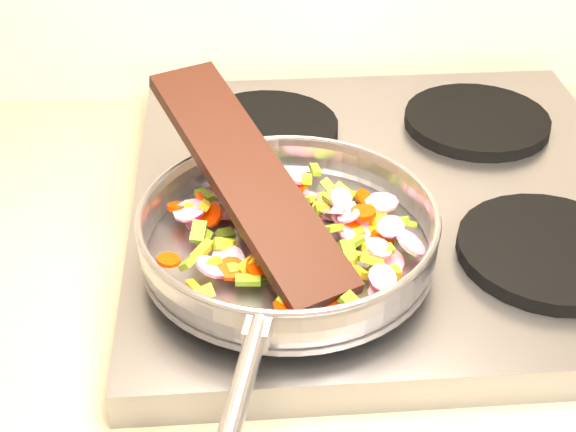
{
  "coord_description": "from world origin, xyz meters",
  "views": [
    {
      "loc": [
        -0.88,
        0.89,
        1.46
      ],
      "look_at": [
        -0.83,
        1.53,
        1.0
      ],
      "focal_mm": 50.0,
      "sensor_mm": 36.0,
      "label": 1
    }
  ],
  "objects": [
    {
      "name": "grate_br",
      "position": [
        -0.56,
        1.81,
        0.95
      ],
      "size": [
        0.19,
        0.19,
        0.02
      ],
      "primitive_type": "cylinder",
      "color": "black",
      "rests_on": "cooktop"
    },
    {
      "name": "cooktop",
      "position": [
        -0.7,
        1.67,
        0.92
      ],
      "size": [
        0.6,
        0.6,
        0.04
      ],
      "primitive_type": "cube",
      "color": "#939399",
      "rests_on": "counter_top"
    },
    {
      "name": "vegetable_heap",
      "position": [
        -0.82,
        1.54,
        0.98
      ],
      "size": [
        0.27,
        0.27,
        0.05
      ],
      "color": "#CD1465",
      "rests_on": "saute_pan"
    },
    {
      "name": "grate_bl",
      "position": [
        -0.84,
        1.81,
        0.95
      ],
      "size": [
        0.19,
        0.19,
        0.02
      ],
      "primitive_type": "cylinder",
      "color": "black",
      "rests_on": "cooktop"
    },
    {
      "name": "saute_pan",
      "position": [
        -0.83,
        1.53,
        0.98
      ],
      "size": [
        0.33,
        0.5,
        0.05
      ],
      "rotation": [
        0.0,
        0.0,
        -0.24
      ],
      "color": "#9E9EA5",
      "rests_on": "grate_fl"
    },
    {
      "name": "wooden_spatula",
      "position": [
        -0.87,
        1.57,
        1.03
      ],
      "size": [
        0.2,
        0.32,
        0.11
      ],
      "primitive_type": "cube",
      "rotation": [
        0.0,
        -0.3,
        2.02
      ],
      "color": "black",
      "rests_on": "saute_pan"
    },
    {
      "name": "grate_fr",
      "position": [
        -0.56,
        1.52,
        0.95
      ],
      "size": [
        0.19,
        0.19,
        0.02
      ],
      "primitive_type": "cylinder",
      "color": "black",
      "rests_on": "cooktop"
    },
    {
      "name": "grate_fl",
      "position": [
        -0.84,
        1.52,
        0.95
      ],
      "size": [
        0.19,
        0.19,
        0.02
      ],
      "primitive_type": "cylinder",
      "color": "black",
      "rests_on": "cooktop"
    }
  ]
}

